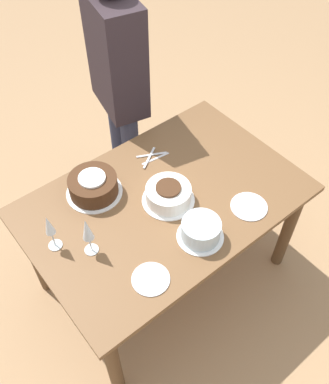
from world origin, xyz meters
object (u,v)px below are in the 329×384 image
object	(u,v)px
person_cutting	(118,77)
cake_center_white	(168,194)
cake_front_chocolate	(93,186)
wine_glass_near	(49,227)
cake_back_decorated	(201,230)
wine_glass_far	(87,231)

from	to	relation	value
person_cutting	cake_center_white	bearing A→B (deg)	-5.09
cake_front_chocolate	person_cutting	xyz separation A→B (m)	(-0.50, -0.47, 0.18)
wine_glass_near	person_cutting	distance (m)	1.03
cake_center_white	cake_back_decorated	bearing A→B (deg)	84.80
wine_glass_far	cake_center_white	bearing A→B (deg)	-179.12
wine_glass_far	cake_back_decorated	bearing A→B (deg)	149.34
cake_front_chocolate	cake_center_white	bearing A→B (deg)	133.09
wine_glass_near	wine_glass_far	distance (m)	0.17
cake_back_decorated	person_cutting	bearing A→B (deg)	-104.52
cake_center_white	person_cutting	distance (m)	0.81
wine_glass_far	person_cutting	distance (m)	1.03
cake_front_chocolate	wine_glass_far	world-z (taller)	wine_glass_far
cake_center_white	person_cutting	xyz separation A→B (m)	(-0.24, -0.75, 0.18)
cake_center_white	cake_back_decorated	size ratio (longest dim) A/B	1.19
person_cutting	cake_back_decorated	bearing A→B (deg)	-1.93
cake_front_chocolate	wine_glass_far	xyz separation A→B (m)	(0.20, 0.29, 0.10)
cake_front_chocolate	person_cutting	size ratio (longest dim) A/B	0.18
cake_center_white	cake_front_chocolate	world-z (taller)	cake_front_chocolate
cake_front_chocolate	cake_back_decorated	world-z (taller)	cake_front_chocolate
wine_glass_near	cake_front_chocolate	bearing A→B (deg)	-153.32
wine_glass_far	person_cutting	world-z (taller)	person_cutting
cake_front_chocolate	wine_glass_near	size ratio (longest dim) A/B	1.33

